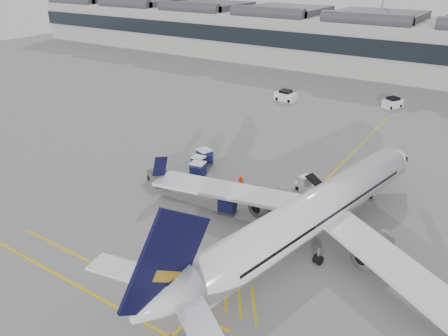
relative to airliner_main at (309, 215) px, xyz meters
The scene contains 16 objects.
ground 13.49m from the airliner_main, behind, with size 220.00×220.00×0.00m, color gray.
terminal 71.19m from the airliner_main, 100.56° to the left, with size 200.00×20.45×12.40m.
apron_markings 8.99m from the airliner_main, 110.81° to the left, with size 0.25×60.00×0.01m, color gold.
airliner_main is the anchor object (origin of this frame).
belt_loader 9.58m from the airliner_main, 110.23° to the left, with size 4.93×2.69×1.95m.
baggage_cart_a 8.69m from the airliner_main, behind, with size 1.96×1.72×1.79m.
baggage_cart_b 18.89m from the airliner_main, 153.30° to the left, with size 2.16×1.96×1.87m.
baggage_cart_c 16.33m from the airliner_main, 161.31° to the left, with size 1.92×1.69×1.77m.
baggage_cart_d 17.91m from the airliner_main, 157.67° to the left, with size 1.68×1.43×1.65m.
ramp_agent_a 10.74m from the airliner_main, 153.57° to the left, with size 0.73×0.48×2.00m, color #FF4D0D.
ramp_agent_b 8.64m from the airliner_main, 151.47° to the left, with size 0.87×0.68×1.79m, color #FF470D.
pushback_tug 18.40m from the airliner_main, behind, with size 3.21×2.64×1.56m.
safety_cone_nose 22.00m from the airliner_main, 91.13° to the left, with size 0.41×0.41×0.57m, color #F24C0A.
safety_cone_engine 7.94m from the airliner_main, 88.77° to the left, with size 0.37×0.37×0.51m, color #F24C0A.
service_van_left 43.08m from the airliner_main, 118.45° to the left, with size 3.74×2.09×1.85m.
service_van_mid 44.25m from the airliner_main, 94.98° to the left, with size 3.10×3.77×1.73m.
Camera 1 is at (24.25, -27.98, 21.87)m, focal length 35.00 mm.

